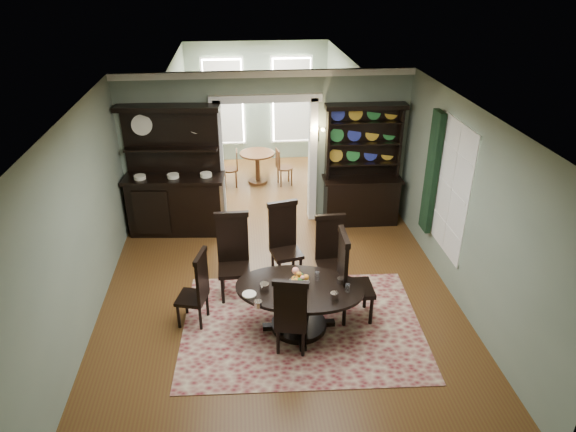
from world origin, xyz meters
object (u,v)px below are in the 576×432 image
(sideboard, at_px, (175,190))
(parlor_table, at_px, (257,163))
(dining_table, at_px, (299,300))
(welsh_dresser, at_px, (362,181))

(sideboard, height_order, parlor_table, sideboard)
(dining_table, bearing_deg, parlor_table, 105.99)
(welsh_dresser, distance_m, parlor_table, 2.94)
(welsh_dresser, bearing_deg, parlor_table, 134.07)
(dining_table, xyz_separation_m, sideboard, (-1.99, 3.20, 0.36))
(dining_table, height_order, welsh_dresser, welsh_dresser)
(welsh_dresser, relative_size, parlor_table, 2.96)
(dining_table, xyz_separation_m, parlor_table, (-0.33, 5.39, -0.01))
(sideboard, height_order, welsh_dresser, sideboard)
(sideboard, bearing_deg, dining_table, -52.91)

